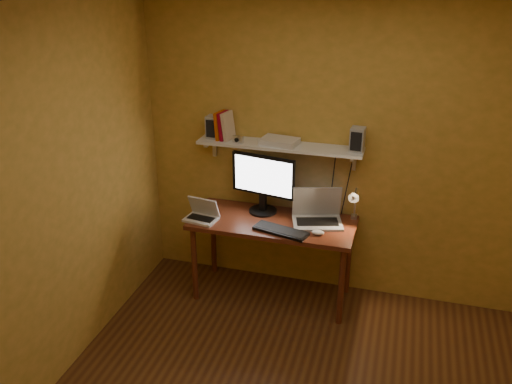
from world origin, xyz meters
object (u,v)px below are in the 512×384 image
(speaker_right, at_px, (357,139))
(mouse, at_px, (318,232))
(desk_lamp, at_px, (354,202))
(speaker_left, at_px, (213,127))
(netbook, at_px, (202,213))
(keyboard, at_px, (281,231))
(desk, at_px, (273,230))
(laptop, at_px, (317,213))
(monitor, at_px, (263,181))
(shelf_camera, at_px, (238,139))
(wall_shelf, at_px, (279,146))
(router, at_px, (280,141))

(speaker_right, bearing_deg, mouse, -119.31)
(desk_lamp, bearing_deg, speaker_left, 176.55)
(netbook, height_order, mouse, netbook)
(keyboard, height_order, speaker_right, speaker_right)
(desk, relative_size, mouse, 13.37)
(desk, bearing_deg, laptop, 14.70)
(laptop, height_order, desk_lamp, desk_lamp)
(monitor, relative_size, laptop, 1.21)
(shelf_camera, bearing_deg, laptop, -2.92)
(netbook, bearing_deg, desk_lamp, 20.13)
(shelf_camera, bearing_deg, wall_shelf, 10.38)
(desk_lamp, xyz_separation_m, speaker_right, (-0.02, 0.07, 0.52))
(keyboard, distance_m, mouse, 0.30)
(monitor, distance_m, mouse, 0.67)
(wall_shelf, xyz_separation_m, speaker_right, (0.64, -0.00, 0.12))
(keyboard, xyz_separation_m, mouse, (0.30, 0.04, 0.01))
(mouse, height_order, shelf_camera, shelf_camera)
(mouse, height_order, speaker_left, speaker_left)
(mouse, bearing_deg, netbook, 173.87)
(router, bearing_deg, speaker_right, 0.19)
(laptop, xyz_separation_m, speaker_left, (-0.95, 0.11, 0.64))
(netbook, distance_m, mouse, 1.00)
(desk, xyz_separation_m, speaker_left, (-0.59, 0.20, 0.81))
(wall_shelf, xyz_separation_m, laptop, (0.36, -0.10, -0.53))
(desk, xyz_separation_m, wall_shelf, (0.00, 0.19, 0.69))
(laptop, bearing_deg, monitor, 157.92)
(shelf_camera, bearing_deg, speaker_right, 3.59)
(monitor, height_order, keyboard, monitor)
(laptop, bearing_deg, shelf_camera, 161.16)
(netbook, bearing_deg, mouse, 8.00)
(monitor, relative_size, keyboard, 1.26)
(keyboard, distance_m, speaker_left, 1.07)
(desk_lamp, bearing_deg, laptop, -174.02)
(monitor, distance_m, speaker_right, 0.88)
(monitor, bearing_deg, router, 28.91)
(wall_shelf, relative_size, keyboard, 3.07)
(speaker_left, bearing_deg, router, 1.64)
(router, bearing_deg, monitor, -161.72)
(shelf_camera, bearing_deg, desk_lamp, -0.27)
(keyboard, height_order, mouse, mouse)
(wall_shelf, distance_m, laptop, 0.65)
(laptop, xyz_separation_m, keyboard, (-0.25, -0.28, -0.07))
(desk, distance_m, speaker_left, 1.02)
(speaker_right, relative_size, shelf_camera, 1.92)
(wall_shelf, height_order, shelf_camera, shelf_camera)
(wall_shelf, distance_m, shelf_camera, 0.35)
(speaker_right, distance_m, shelf_camera, 0.99)
(netbook, height_order, speaker_left, speaker_left)
(wall_shelf, bearing_deg, laptop, -15.40)
(netbook, distance_m, keyboard, 0.71)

